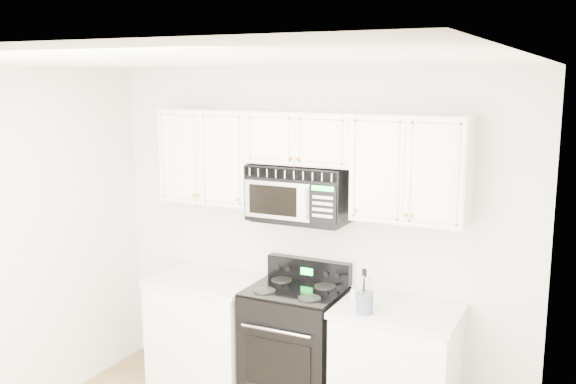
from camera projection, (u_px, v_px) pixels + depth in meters
The scene contains 9 objects.
room at pixel (185, 303), 3.52m from camera, with size 3.51×3.51×2.61m.
base_cabinet_left at pixel (208, 335), 5.29m from camera, with size 0.86×0.65×0.92m.
base_cabinet_right at pixel (397, 373), 4.60m from camera, with size 0.86×0.65×0.92m.
range at pixel (295, 345), 4.95m from camera, with size 0.70×0.64×1.10m.
upper_cabinets at pixel (305, 157), 4.81m from camera, with size 2.44×0.37×0.75m.
microwave at pixel (300, 193), 4.84m from camera, with size 0.76×0.43×0.42m.
utensil_crock at pixel (365, 302), 4.40m from camera, with size 0.12×0.12×0.32m.
shaker_salt at pixel (353, 293), 4.68m from camera, with size 0.04×0.04×0.10m.
shaker_pepper at pixel (362, 299), 4.56m from camera, with size 0.04×0.04×0.09m.
Camera 1 is at (1.97, -2.77, 2.53)m, focal length 40.00 mm.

